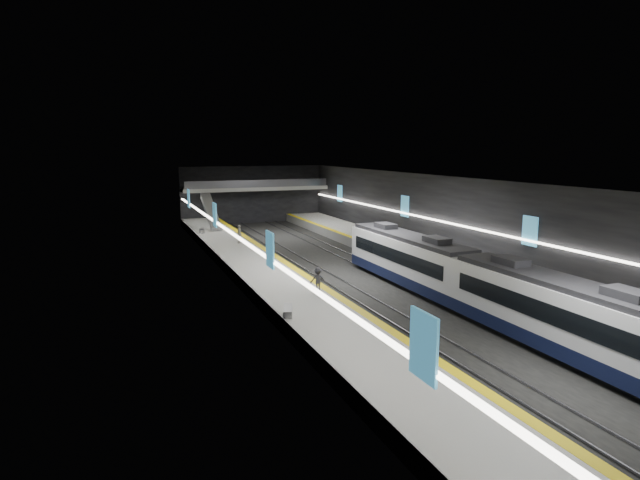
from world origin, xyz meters
name	(u,v)px	position (x,y,z in m)	size (l,w,h in m)	color
ground	(360,278)	(0.00, 0.00, 0.00)	(70.00, 70.00, 0.00)	black
ceiling	(361,180)	(0.00, 0.00, 8.00)	(20.00, 70.00, 0.04)	beige
wall_left	(239,237)	(-10.00, 0.00, 4.00)	(0.04, 70.00, 8.00)	black
wall_right	(464,223)	(10.00, 0.00, 4.00)	(0.04, 70.00, 8.00)	black
wall_back	(253,195)	(0.00, 35.00, 4.00)	(20.00, 0.04, 8.00)	black
platform_left	(272,280)	(-7.50, 0.00, 0.50)	(5.00, 70.00, 1.00)	slate
tile_surface_left	(272,274)	(-7.50, 0.00, 1.01)	(5.00, 70.00, 0.02)	#A4A5A0
tactile_strip_left	(299,271)	(-5.30, 0.00, 1.02)	(0.60, 70.00, 0.02)	yellow
platform_right	(438,265)	(7.50, 0.00, 0.50)	(5.00, 70.00, 1.00)	slate
tile_surface_right	(438,259)	(7.50, 0.00, 1.01)	(5.00, 70.00, 0.02)	#A4A5A0
tactile_strip_right	(416,261)	(5.30, 0.00, 1.02)	(0.60, 70.00, 0.02)	yellow
rails	(360,277)	(0.00, 0.00, 0.06)	(6.52, 70.00, 0.12)	gray
train	(469,279)	(2.50, -10.84, 2.20)	(2.69, 30.04, 3.60)	#0E1434
ad_posters	(356,222)	(0.00, 1.00, 4.50)	(19.94, 53.50, 2.20)	teal
cove_light_left	(242,240)	(-9.80, 0.00, 3.80)	(0.25, 68.60, 0.12)	white
cove_light_right	(462,226)	(9.80, 0.00, 3.80)	(0.25, 68.60, 0.12)	white
mezzanine_bridge	(256,188)	(0.00, 32.93, 5.04)	(20.00, 3.00, 1.50)	gray
escalator	(211,212)	(-7.50, 26.00, 2.90)	(1.20, 8.00, 0.60)	#99999E
bench_left_near	(288,311)	(-9.50, -10.05, 1.21)	(0.48, 1.74, 0.43)	#99999E
bench_left_far	(202,231)	(-9.23, 22.18, 1.21)	(0.47, 1.71, 0.42)	#99999E
bench_right_near	(504,271)	(9.08, -6.47, 1.24)	(0.54, 1.95, 0.48)	#99999E
bench_right_far	(459,256)	(9.50, -0.26, 1.21)	(0.47, 1.69, 0.41)	#99999E
passenger_right_a	(563,296)	(6.12, -15.07, 1.79)	(0.58, 0.38, 1.58)	#BF5747
passenger_right_b	(502,269)	(7.38, -8.27, 1.94)	(0.91, 0.71, 1.87)	teal
passenger_left_a	(239,234)	(-6.75, 14.13, 1.92)	(1.08, 0.45, 1.84)	beige
passenger_left_b	(318,280)	(-6.04, -5.96, 1.81)	(1.05, 0.60, 1.62)	#44424A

